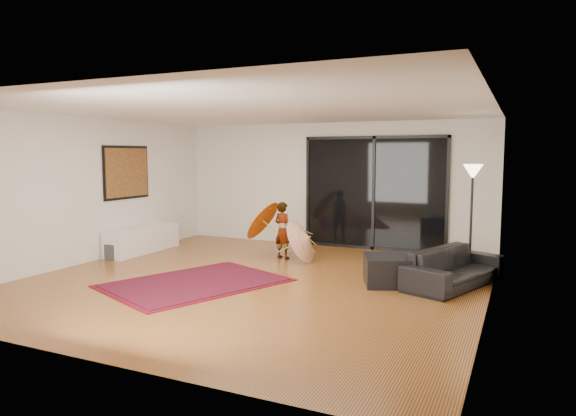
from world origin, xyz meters
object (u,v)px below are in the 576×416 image
Objects in this scene: sofa at (454,267)px; child at (283,230)px; media_console at (143,240)px; ottoman at (390,270)px.

sofa is 1.76× the size of child.
media_console reaches higher than ottoman.
media_console is 5.31m from ottoman.
child is at bearing 154.99° from ottoman.
sofa is (6.20, -0.15, 0.02)m from media_console.
media_console is 3.00m from child.
ottoman is 2.64m from child.
sofa is at bearing -176.04° from child.
sofa is 3.38m from child.
ottoman is at bearing 172.20° from child.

